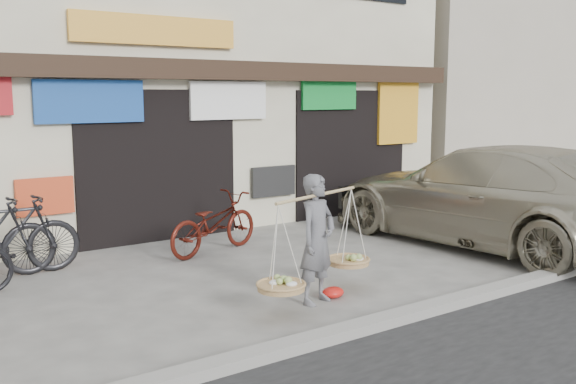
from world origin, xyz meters
TOP-DOWN VIEW (x-y plane):
  - ground at (0.00, 0.00)m, footprint 70.00×70.00m
  - kerb at (0.00, -2.00)m, footprint 70.00×0.25m
  - shophouse_block at (-0.00, 6.42)m, footprint 14.00×6.32m
  - neighbor_east at (13.50, 7.00)m, footprint 12.00×7.00m
  - street_vendor at (0.17, -0.90)m, footprint 1.96×0.99m
  - bike_1 at (-2.77, 2.51)m, footprint 2.02×0.59m
  - bike_2 at (0.35, 2.14)m, footprint 2.00×1.16m
  - suv at (4.55, -0.09)m, footprint 2.77×6.19m
  - red_bag at (0.46, -0.87)m, footprint 0.31×0.25m

SIDE VIEW (x-z plane):
  - ground at x=0.00m, z-range 0.00..0.00m
  - kerb at x=0.00m, z-range 0.00..0.12m
  - red_bag at x=0.46m, z-range 0.00..0.14m
  - bike_2 at x=0.35m, z-range 0.00..0.99m
  - bike_1 at x=-2.77m, z-range 0.00..1.21m
  - street_vendor at x=0.17m, z-range -0.06..1.58m
  - suv at x=4.55m, z-range 0.00..1.76m
  - neighbor_east at x=13.50m, z-range 0.00..6.40m
  - shophouse_block at x=0.00m, z-range -0.05..6.95m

